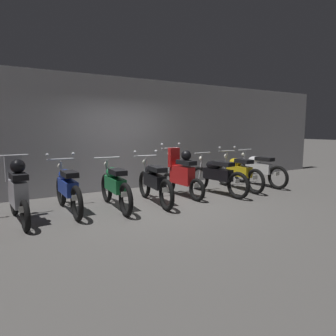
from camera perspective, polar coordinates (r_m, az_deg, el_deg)
The scene contains 10 objects.
ground_plane at distance 6.63m, azimuth -1.96°, elevation -6.96°, with size 80.00×80.00×0.00m, color #565451.
back_wall at distance 8.36m, azimuth -9.36°, elevation 6.36°, with size 16.00×0.30×3.00m, color #ADADB2.
motorbike_slot_1 at distance 5.91m, azimuth -26.52°, elevation -3.92°, with size 0.56×1.68×1.18m.
motorbike_slot_2 at distance 6.27m, azimuth -18.44°, elevation -3.57°, with size 0.59×1.95×1.15m.
motorbike_slot_3 at distance 6.33m, azimuth -10.03°, elevation -3.21°, with size 0.56×1.95×1.03m.
motorbike_slot_4 at distance 6.67m, azimuth -2.65°, elevation -2.54°, with size 0.59×1.95×1.15m.
motorbike_slot_5 at distance 7.33m, azimuth 2.55°, elevation -1.04°, with size 0.59×1.68×1.29m.
motorbike_slot_6 at distance 7.67m, azimuth 9.22°, elevation -1.33°, with size 0.56×1.95×1.03m.
motorbike_slot_7 at distance 8.40m, azimuth 13.15°, elevation -0.65°, with size 0.59×1.95×1.15m.
motorbike_slot_8 at distance 9.12m, azimuth 16.67°, elevation -0.15°, with size 0.56×1.95×1.03m.
Camera 1 is at (-3.16, -5.59, 1.66)m, focal length 32.27 mm.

